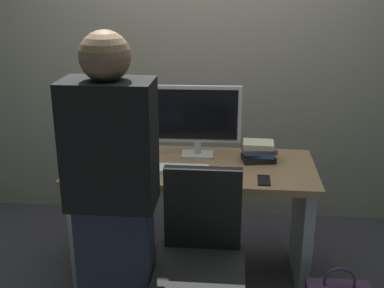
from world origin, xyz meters
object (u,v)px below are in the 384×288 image
(person_at_desk, at_px, (114,206))
(mouse, at_px, (222,170))
(cup_near_keyboard, at_px, (130,161))
(cup_by_monitor, at_px, (114,145))
(desk, at_px, (193,199))
(keyboard, at_px, (172,169))
(cell_phone, at_px, (264,180))
(monitor, at_px, (198,117))
(office_chair, at_px, (201,272))
(book_stack, at_px, (259,151))

(person_at_desk, height_order, mouse, person_at_desk)
(cup_near_keyboard, height_order, cup_by_monitor, cup_near_keyboard)
(desk, relative_size, person_at_desk, 0.90)
(keyboard, xyz_separation_m, cell_phone, (0.54, -0.11, -0.01))
(cup_near_keyboard, bearing_deg, monitor, 33.37)
(person_at_desk, xyz_separation_m, cup_near_keyboard, (-0.06, 0.67, -0.04))
(desk, height_order, keyboard, keyboard)
(office_chair, height_order, person_at_desk, person_at_desk)
(cup_near_keyboard, bearing_deg, keyboard, -1.52)
(keyboard, bearing_deg, cup_by_monitor, 144.80)
(cup_by_monitor, xyz_separation_m, book_stack, (0.94, -0.09, 0.02))
(keyboard, bearing_deg, cell_phone, -11.84)
(monitor, distance_m, book_stack, 0.43)
(book_stack, bearing_deg, cup_by_monitor, 174.38)
(book_stack, bearing_deg, desk, -165.84)
(cup_by_monitor, relative_size, book_stack, 0.37)
(office_chair, distance_m, keyboard, 0.67)
(desk, bearing_deg, book_stack, 14.16)
(monitor, distance_m, mouse, 0.40)
(monitor, height_order, keyboard, monitor)
(keyboard, relative_size, mouse, 4.30)
(desk, bearing_deg, cup_near_keyboard, -165.24)
(desk, height_order, book_stack, book_stack)
(office_chair, distance_m, cell_phone, 0.63)
(monitor, height_order, cup_near_keyboard, monitor)
(person_at_desk, height_order, cup_by_monitor, person_at_desk)
(monitor, xyz_separation_m, book_stack, (0.38, -0.05, -0.20))
(office_chair, xyz_separation_m, keyboard, (-0.21, 0.54, 0.34))
(book_stack, bearing_deg, office_chair, -112.09)
(keyboard, xyz_separation_m, cup_near_keyboard, (-0.25, 0.01, 0.04))
(office_chair, xyz_separation_m, monitor, (-0.08, 0.80, 0.58))
(cell_phone, bearing_deg, desk, 153.68)
(person_at_desk, relative_size, keyboard, 3.81)
(book_stack, bearing_deg, cell_phone, -86.47)
(monitor, bearing_deg, cup_near_keyboard, -146.63)
(monitor, relative_size, keyboard, 1.26)
(monitor, distance_m, cup_by_monitor, 0.59)
(monitor, bearing_deg, desk, -96.39)
(monitor, xyz_separation_m, cup_by_monitor, (-0.55, 0.04, -0.22))
(person_at_desk, distance_m, keyboard, 0.70)
(person_at_desk, relative_size, cell_phone, 11.38)
(desk, bearing_deg, cell_phone, -26.99)
(person_at_desk, bearing_deg, cup_near_keyboard, 95.42)
(person_at_desk, xyz_separation_m, book_stack, (0.70, 0.87, -0.03))
(office_chair, bearing_deg, keyboard, 111.28)
(mouse, xyz_separation_m, cell_phone, (0.24, -0.10, -0.01))
(office_chair, relative_size, cell_phone, 6.53)
(desk, xyz_separation_m, cup_by_monitor, (-0.54, 0.19, 0.27))
(person_at_desk, xyz_separation_m, keyboard, (0.18, 0.67, -0.08))
(monitor, distance_m, keyboard, 0.38)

